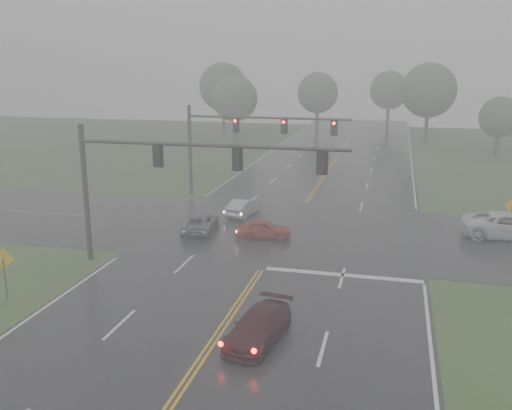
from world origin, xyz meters
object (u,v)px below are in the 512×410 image
(sedan_silver, at_px, (244,216))
(signal_gantry_near, at_px, (161,169))
(signal_gantry_far, at_px, (238,134))
(sedan_maroon, at_px, (258,341))
(pickup_white, at_px, (509,238))
(car_grey, at_px, (201,231))
(sedan_red, at_px, (263,238))

(sedan_silver, height_order, signal_gantry_near, signal_gantry_near)
(sedan_silver, height_order, signal_gantry_far, signal_gantry_far)
(sedan_maroon, height_order, pickup_white, pickup_white)
(sedan_maroon, bearing_deg, signal_gantry_far, 116.46)
(car_grey, distance_m, signal_gantry_far, 11.60)
(sedan_red, xyz_separation_m, signal_gantry_far, (-4.72, 10.76, 5.43))
(pickup_white, distance_m, signal_gantry_far, 22.26)
(sedan_red, bearing_deg, signal_gantry_far, 11.80)
(signal_gantry_near, distance_m, signal_gantry_far, 17.18)
(sedan_maroon, bearing_deg, car_grey, 126.63)
(sedan_red, relative_size, signal_gantry_far, 0.26)
(sedan_red, bearing_deg, pickup_white, -88.33)
(sedan_red, relative_size, car_grey, 0.84)
(sedan_maroon, height_order, signal_gantry_near, signal_gantry_near)
(sedan_maroon, xyz_separation_m, sedan_red, (-3.06, 13.95, 0.00))
(sedan_maroon, height_order, sedan_red, sedan_maroon)
(sedan_silver, xyz_separation_m, signal_gantry_near, (-1.58, -11.53, 5.59))
(sedan_red, distance_m, sedan_silver, 5.77)
(sedan_red, height_order, signal_gantry_far, signal_gantry_far)
(signal_gantry_near, bearing_deg, sedan_red, 56.52)
(car_grey, relative_size, pickup_white, 0.72)
(signal_gantry_far, bearing_deg, car_grey, -88.85)
(sedan_maroon, xyz_separation_m, car_grey, (-7.57, 14.46, 0.00))
(sedan_red, distance_m, car_grey, 4.55)
(pickup_white, relative_size, signal_gantry_near, 0.40)
(sedan_maroon, relative_size, sedan_red, 1.22)
(sedan_maroon, relative_size, pickup_white, 0.73)
(sedan_silver, xyz_separation_m, signal_gantry_far, (-2.06, 5.64, 5.43))
(sedan_red, distance_m, pickup_white, 16.16)
(signal_gantry_far, bearing_deg, sedan_maroon, -72.53)
(signal_gantry_near, xyz_separation_m, signal_gantry_far, (-0.48, 17.17, -0.16))
(sedan_red, bearing_deg, car_grey, 71.71)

